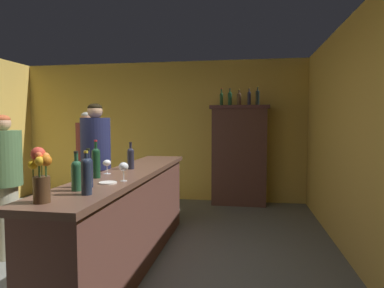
# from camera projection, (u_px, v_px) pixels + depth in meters

# --- Properties ---
(floor) EXTENTS (8.69, 8.69, 0.00)m
(floor) POSITION_uv_depth(u_px,v_px,m) (72.00, 276.00, 3.20)
(floor) COLOR slate
(floor) RESTS_ON ground
(wall_back) EXTENTS (5.63, 0.12, 2.65)m
(wall_back) POSITION_uv_depth(u_px,v_px,m) (161.00, 131.00, 6.47)
(wall_back) COLOR gold
(wall_back) RESTS_ON ground
(bar_counter) EXTENTS (0.53, 3.09, 0.99)m
(bar_counter) POSITION_uv_depth(u_px,v_px,m) (129.00, 218.00, 3.42)
(bar_counter) COLOR brown
(bar_counter) RESTS_ON ground
(display_cabinet) EXTENTS (1.05, 0.39, 1.80)m
(display_cabinet) POSITION_uv_depth(u_px,v_px,m) (239.00, 153.00, 5.96)
(display_cabinet) COLOR #51332D
(display_cabinet) RESTS_ON ground
(wine_bottle_riesling) EXTENTS (0.07, 0.07, 0.30)m
(wine_bottle_riesling) POSITION_uv_depth(u_px,v_px,m) (88.00, 170.00, 2.55)
(wine_bottle_riesling) COLOR #1E243E
(wine_bottle_riesling) RESTS_ON bar_counter
(wine_bottle_merlot) EXTENTS (0.08, 0.08, 0.29)m
(wine_bottle_merlot) POSITION_uv_depth(u_px,v_px,m) (76.00, 174.00, 2.42)
(wine_bottle_merlot) COLOR #235032
(wine_bottle_merlot) RESTS_ON bar_counter
(wine_bottle_rose) EXTENTS (0.07, 0.07, 0.29)m
(wine_bottle_rose) POSITION_uv_depth(u_px,v_px,m) (131.00, 157.00, 3.55)
(wine_bottle_rose) COLOR #232331
(wine_bottle_rose) RESTS_ON bar_counter
(wine_bottle_malbec) EXTENTS (0.07, 0.07, 0.31)m
(wine_bottle_malbec) POSITION_uv_depth(u_px,v_px,m) (86.00, 174.00, 2.29)
(wine_bottle_malbec) COLOR #202A3D
(wine_bottle_malbec) RESTS_ON bar_counter
(wine_bottle_chardonnay) EXTENTS (0.07, 0.07, 0.35)m
(wine_bottle_chardonnay) POSITION_uv_depth(u_px,v_px,m) (96.00, 161.00, 2.98)
(wine_bottle_chardonnay) COLOR #153B22
(wine_bottle_chardonnay) RESTS_ON bar_counter
(wine_glass_front) EXTENTS (0.08, 0.08, 0.14)m
(wine_glass_front) POSITION_uv_depth(u_px,v_px,m) (107.00, 163.00, 3.22)
(wine_glass_front) COLOR white
(wine_glass_front) RESTS_ON bar_counter
(wine_glass_mid) EXTENTS (0.08, 0.08, 0.16)m
(wine_glass_mid) POSITION_uv_depth(u_px,v_px,m) (124.00, 167.00, 2.82)
(wine_glass_mid) COLOR white
(wine_glass_mid) RESTS_ON bar_counter
(flower_arrangement) EXTENTS (0.14, 0.12, 0.35)m
(flower_arrangement) POSITION_uv_depth(u_px,v_px,m) (41.00, 173.00, 2.06)
(flower_arrangement) COLOR #462E1A
(flower_arrangement) RESTS_ON bar_counter
(cheese_plate) EXTENTS (0.15, 0.15, 0.01)m
(cheese_plate) POSITION_uv_depth(u_px,v_px,m) (108.00, 183.00, 2.72)
(cheese_plate) COLOR white
(cheese_plate) RESTS_ON bar_counter
(display_bottle_left) EXTENTS (0.06, 0.06, 0.31)m
(display_bottle_left) POSITION_uv_depth(u_px,v_px,m) (221.00, 98.00, 5.95)
(display_bottle_left) COLOR #1A3E20
(display_bottle_left) RESTS_ON display_cabinet
(display_bottle_midleft) EXTENTS (0.07, 0.07, 0.31)m
(display_bottle_midleft) POSITION_uv_depth(u_px,v_px,m) (230.00, 98.00, 5.92)
(display_bottle_midleft) COLOR #123923
(display_bottle_midleft) RESTS_ON display_cabinet
(display_bottle_center) EXTENTS (0.08, 0.08, 0.29)m
(display_bottle_center) POSITION_uv_depth(u_px,v_px,m) (239.00, 98.00, 5.90)
(display_bottle_center) COLOR #43301F
(display_bottle_center) RESTS_ON display_cabinet
(display_bottle_midright) EXTENTS (0.06, 0.06, 0.31)m
(display_bottle_midright) POSITION_uv_depth(u_px,v_px,m) (249.00, 98.00, 5.87)
(display_bottle_midright) COLOR #202132
(display_bottle_midright) RESTS_ON display_cabinet
(display_bottle_right) EXTENTS (0.07, 0.07, 0.34)m
(display_bottle_right) POSITION_uv_depth(u_px,v_px,m) (258.00, 97.00, 5.84)
(display_bottle_right) COLOR black
(display_bottle_right) RESTS_ON display_cabinet
(patron_near_entrance) EXTENTS (0.34, 0.34, 1.66)m
(patron_near_entrance) POSITION_uv_depth(u_px,v_px,m) (87.00, 159.00, 5.22)
(patron_near_entrance) COLOR gray
(patron_near_entrance) RESTS_ON ground
(patron_in_grey) EXTENTS (0.39, 0.39, 1.74)m
(patron_in_grey) POSITION_uv_depth(u_px,v_px,m) (96.00, 164.00, 4.35)
(patron_in_grey) COLOR maroon
(patron_in_grey) RESTS_ON ground
(patron_redhead) EXTENTS (0.38, 0.38, 1.58)m
(patron_redhead) POSITION_uv_depth(u_px,v_px,m) (4.00, 181.00, 3.61)
(patron_redhead) COLOR #ABAA8D
(patron_redhead) RESTS_ON ground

